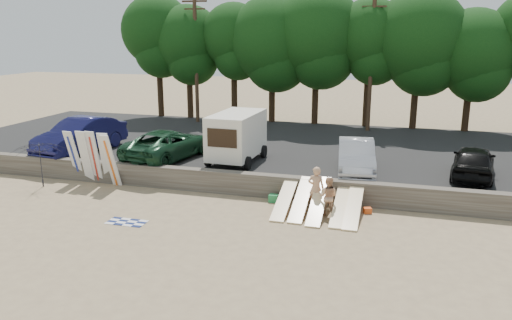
% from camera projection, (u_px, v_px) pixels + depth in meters
% --- Properties ---
extents(ground, '(120.00, 120.00, 0.00)m').
position_uv_depth(ground, '(282.00, 225.00, 18.57)').
color(ground, tan).
rests_on(ground, ground).
extents(seawall, '(44.00, 0.50, 1.00)m').
position_uv_depth(seawall, '(298.00, 188.00, 21.24)').
color(seawall, '#6B6356').
rests_on(seawall, ground).
extents(parking_lot, '(44.00, 14.50, 0.70)m').
position_uv_depth(parking_lot, '(324.00, 152.00, 28.25)').
color(parking_lot, '#282828').
rests_on(parking_lot, ground).
extents(treeline, '(32.59, 6.21, 9.27)m').
position_uv_depth(treeline, '(338.00, 37.00, 33.39)').
color(treeline, '#382616').
rests_on(treeline, parking_lot).
extents(utility_poles, '(25.80, 0.26, 9.00)m').
position_uv_depth(utility_poles, '(372.00, 57.00, 31.57)').
color(utility_poles, '#473321').
rests_on(utility_poles, parking_lot).
extents(box_trailer, '(2.32, 3.92, 2.44)m').
position_uv_depth(box_trailer, '(237.00, 135.00, 24.48)').
color(box_trailer, white).
rests_on(box_trailer, parking_lot).
extents(car_0, '(2.65, 5.72, 1.81)m').
position_uv_depth(car_0, '(81.00, 135.00, 26.67)').
color(car_0, '#131444').
rests_on(car_0, parking_lot).
extents(car_1, '(3.33, 5.70, 1.49)m').
position_uv_depth(car_1, '(168.00, 144.00, 25.25)').
color(car_1, '#143922').
rests_on(car_1, parking_lot).
extents(car_2, '(2.12, 4.70, 1.50)m').
position_uv_depth(car_2, '(356.00, 156.00, 22.78)').
color(car_2, '#AEAFB4').
rests_on(car_2, parking_lot).
extents(car_3, '(2.34, 4.50, 1.46)m').
position_uv_depth(car_3, '(473.00, 162.00, 21.91)').
color(car_3, black).
rests_on(car_3, parking_lot).
extents(surfboard_upright_0, '(0.58, 0.79, 2.53)m').
position_uv_depth(surfboard_upright_0, '(74.00, 156.00, 23.56)').
color(surfboard_upright_0, white).
rests_on(surfboard_upright_0, ground).
extents(surfboard_upright_1, '(0.55, 0.62, 2.56)m').
position_uv_depth(surfboard_upright_1, '(85.00, 157.00, 23.34)').
color(surfboard_upright_1, white).
rests_on(surfboard_upright_1, ground).
extents(surfboard_upright_2, '(0.53, 0.57, 2.57)m').
position_uv_depth(surfboard_upright_2, '(94.00, 157.00, 23.25)').
color(surfboard_upright_2, white).
rests_on(surfboard_upright_2, ground).
extents(surfboard_upright_3, '(0.61, 0.77, 2.53)m').
position_uv_depth(surfboard_upright_3, '(106.00, 159.00, 23.10)').
color(surfboard_upright_3, white).
rests_on(surfboard_upright_3, ground).
extents(surfboard_upright_4, '(0.61, 0.84, 2.52)m').
position_uv_depth(surfboard_upright_4, '(111.00, 161.00, 22.76)').
color(surfboard_upright_4, white).
rests_on(surfboard_upright_4, ground).
extents(surfboard_low_0, '(0.56, 2.88, 0.97)m').
position_uv_depth(surfboard_low_0, '(285.00, 199.00, 19.96)').
color(surfboard_low_0, '#FFDEA0').
rests_on(surfboard_low_0, ground).
extents(surfboard_low_1, '(0.56, 2.85, 1.07)m').
position_uv_depth(surfboard_low_1, '(302.00, 199.00, 19.76)').
color(surfboard_low_1, '#FFDEA0').
rests_on(surfboard_low_1, ground).
extents(surfboard_low_2, '(0.56, 2.81, 1.18)m').
position_uv_depth(surfboard_low_2, '(319.00, 201.00, 19.38)').
color(surfboard_low_2, '#FFDEA0').
rests_on(surfboard_low_2, ground).
extents(surfboard_low_3, '(0.56, 2.91, 0.85)m').
position_uv_depth(surfboard_low_3, '(341.00, 206.00, 19.33)').
color(surfboard_low_3, '#FFDEA0').
rests_on(surfboard_low_3, ground).
extents(surfboard_low_4, '(0.56, 2.90, 0.89)m').
position_uv_depth(surfboard_low_4, '(354.00, 207.00, 19.14)').
color(surfboard_low_4, '#FFDEA0').
rests_on(surfboard_low_4, ground).
extents(beachgoer_a, '(0.68, 0.46, 1.81)m').
position_uv_depth(beachgoer_a, '(316.00, 189.00, 19.87)').
color(beachgoer_a, tan).
rests_on(beachgoer_a, ground).
extents(beachgoer_b, '(0.80, 0.65, 1.55)m').
position_uv_depth(beachgoer_b, '(328.00, 196.00, 19.34)').
color(beachgoer_b, tan).
rests_on(beachgoer_b, ground).
extents(cooler, '(0.38, 0.30, 0.32)m').
position_uv_depth(cooler, '(274.00, 198.00, 21.01)').
color(cooler, '#28954E').
rests_on(cooler, ground).
extents(gear_bag, '(0.37, 0.33, 0.22)m').
position_uv_depth(gear_bag, '(367.00, 210.00, 19.72)').
color(gear_bag, '#EE571C').
rests_on(gear_bag, ground).
extents(beach_towel, '(1.50, 1.50, 0.00)m').
position_uv_depth(beach_towel, '(127.00, 222.00, 18.79)').
color(beach_towel, white).
rests_on(beach_towel, ground).
extents(beach_umbrella, '(3.29, 3.30, 2.12)m').
position_uv_depth(beach_umbrella, '(40.00, 165.00, 22.83)').
color(beach_umbrella, black).
rests_on(beach_umbrella, ground).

